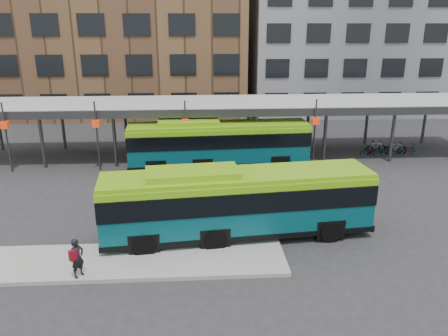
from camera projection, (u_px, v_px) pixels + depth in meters
The scene contains 9 objects.
ground at pixel (243, 228), 21.76m from camera, with size 120.00×120.00×0.00m, color #28282B.
boarding_island at pixel (122, 261), 18.57m from camera, with size 14.00×3.00×0.18m, color gray.
canopy at pixel (225, 105), 32.71m from camera, with size 40.00×6.53×4.80m.
building_brick at pixel (124, 11), 48.03m from camera, with size 26.00×14.00×22.00m, color brown.
building_grey at pixel (355, 21), 49.85m from camera, with size 24.00×14.00×20.00m, color slate.
bus_front at pixel (237, 201), 20.43m from camera, with size 12.82×3.98×3.48m.
bus_rear at pixel (218, 143), 30.47m from camera, with size 12.65×3.41×3.45m.
pedestrian at pixel (77, 258), 17.07m from camera, with size 0.66×0.71×1.62m.
bike_rack at pixel (388, 149), 33.80m from camera, with size 4.71×1.29×1.07m.
Camera 1 is at (-2.14, -19.60, 9.72)m, focal length 35.00 mm.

